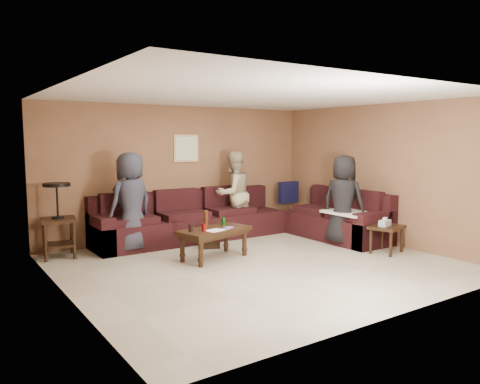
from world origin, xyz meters
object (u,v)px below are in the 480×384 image
Objects in this scene: end_table_left at (58,219)px; person_right at (343,200)px; waste_bin at (210,238)px; coffee_table at (214,233)px; person_left at (131,202)px; person_middle at (234,194)px; side_table_right at (386,229)px; sectional_sofa at (245,223)px.

person_right is at bearing -23.35° from end_table_left.
waste_bin is (2.34, -0.75, -0.45)m from end_table_left.
waste_bin is (0.34, 0.70, -0.24)m from coffee_table.
person_left is 1.02× the size of person_middle.
person_middle is 2.13m from person_right.
side_table_right is 2.95m from person_middle.
coffee_table is at bearing -35.95° from end_table_left.
person_right reaches higher than end_table_left.
end_table_left is 1.83× the size of side_table_right.
waste_bin is (-0.85, -0.17, -0.15)m from sectional_sofa.
end_table_left reaches higher than sectional_sofa.
person_middle is at bearing 83.56° from sectional_sofa.
person_middle reaches higher than sectional_sofa.
end_table_left is (-2.00, 1.45, 0.21)m from coffee_table.
end_table_left is at bearing 149.22° from side_table_right.
coffee_table is at bearing 153.69° from side_table_right.
coffee_table is at bearing 41.58° from person_middle.
person_middle reaches higher than coffee_table.
person_left reaches higher than side_table_right.
side_table_right is 4.25m from person_left.
person_right is (-0.16, 0.82, 0.41)m from side_table_right.
person_right is at bearing -29.12° from waste_bin.
waste_bin is at bearing -168.53° from sectional_sofa.
sectional_sofa is at bearing 11.47° from waste_bin.
person_left reaches higher than coffee_table.
end_table_left is (-3.19, 0.58, 0.30)m from sectional_sofa.
person_middle reaches higher than waste_bin.
waste_bin is 2.43m from person_right.
person_right is at bearing -10.57° from coffee_table.
side_table_right reaches higher than waste_bin.
end_table_left reaches higher than coffee_table.
coffee_table is 1.93× the size of side_table_right.
end_table_left is 2.50m from waste_bin.
person_left is (-2.09, 0.30, 0.51)m from sectional_sofa.
side_table_right is 1.90× the size of waste_bin.
person_right reaches higher than coffee_table.
person_middle is (3.25, -0.11, 0.20)m from end_table_left.
side_table_right is 0.41× the size of person_right.
person_middle is (0.90, 0.65, 0.65)m from waste_bin.
sectional_sofa is 2.17m from person_left.
person_middle is at bearing 14.89° from person_right.
waste_bin is (-2.21, 1.96, -0.22)m from side_table_right.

